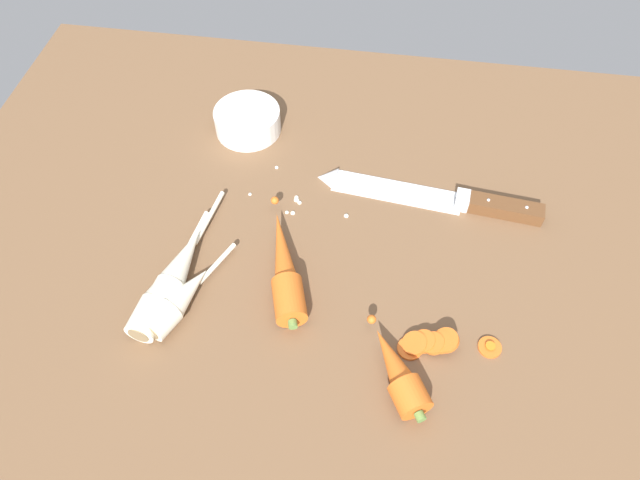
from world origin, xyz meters
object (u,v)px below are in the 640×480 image
object	(u,v)px
whole_carrot_second	(398,373)
parsnip_mid_left	(178,271)
chefs_knife	(424,195)
parsnip_front	(163,290)
parsnip_mid_right	(179,300)
whole_carrot	(285,268)
carrot_slice_stack	(428,343)
prep_bowl	(248,120)
carrot_slice_stray_near	(490,347)

from	to	relation	value
whole_carrot_second	parsnip_mid_left	bearing A→B (deg)	161.50
chefs_knife	whole_carrot_second	bearing A→B (deg)	-93.71
whole_carrot_second	parsnip_front	xyz separation A→B (cm)	(-31.98, 7.12, -0.12)
parsnip_mid_left	parsnip_mid_right	distance (cm)	4.64
parsnip_mid_left	parsnip_mid_right	size ratio (longest dim) A/B	1.37
whole_carrot_second	parsnip_mid_left	world-z (taller)	whole_carrot_second
whole_carrot	carrot_slice_stack	distance (cm)	21.50
carrot_slice_stack	chefs_knife	bearing A→B (deg)	93.53
whole_carrot	parsnip_mid_right	size ratio (longest dim) A/B	1.29
chefs_knife	prep_bowl	distance (cm)	32.01
whole_carrot	chefs_knife	bearing A→B (deg)	43.43
parsnip_mid_left	carrot_slice_stray_near	distance (cm)	42.67
carrot_slice_stray_near	whole_carrot	bearing A→B (deg)	166.33
carrot_slice_stray_near	prep_bowl	size ratio (longest dim) A/B	0.28
prep_bowl	whole_carrot	bearing A→B (deg)	-67.65
whole_carrot	parsnip_mid_right	world-z (taller)	whole_carrot
whole_carrot_second	parsnip_front	bearing A→B (deg)	167.45
carrot_slice_stack	parsnip_mid_left	bearing A→B (deg)	171.34
parsnip_mid_right	whole_carrot	bearing A→B (deg)	28.34
carrot_slice_stack	parsnip_front	bearing A→B (deg)	176.73
carrot_slice_stack	carrot_slice_stray_near	xyz separation A→B (cm)	(8.00, 1.01, -0.59)
carrot_slice_stack	carrot_slice_stray_near	distance (cm)	8.09
whole_carrot	prep_bowl	world-z (taller)	whole_carrot
chefs_knife	whole_carrot	world-z (taller)	whole_carrot
whole_carrot_second	parsnip_mid_right	bearing A→B (deg)	168.54
carrot_slice_stray_near	prep_bowl	bearing A→B (deg)	138.46
carrot_slice_stack	carrot_slice_stray_near	size ratio (longest dim) A/B	2.53
whole_carrot_second	parsnip_mid_right	world-z (taller)	whole_carrot_second
whole_carrot_second	prep_bowl	xyz separation A→B (cm)	(-28.11, 41.21, 0.05)
chefs_knife	carrot_slice_stray_near	distance (cm)	26.08
whole_carrot	carrot_slice_stack	bearing A→B (deg)	-21.36
chefs_knife	whole_carrot	bearing A→B (deg)	-136.57
whole_carrot	whole_carrot_second	size ratio (longest dim) A/B	1.62
parsnip_mid_left	whole_carrot	bearing A→B (deg)	10.12
parsnip_front	parsnip_mid_right	bearing A→B (deg)	-24.05
chefs_knife	whole_carrot	size ratio (longest dim) A/B	1.64
whole_carrot	prep_bowl	distance (cm)	30.60
parsnip_front	parsnip_mid_left	distance (cm)	3.40
parsnip_mid_left	carrot_slice_stray_near	xyz separation A→B (cm)	(42.42, -4.24, -1.62)
parsnip_front	carrot_slice_stray_near	xyz separation A→B (cm)	(43.51, -1.02, -1.62)
chefs_knife	carrot_slice_stray_near	bearing A→B (deg)	-68.49
parsnip_mid_left	carrot_slice_stack	world-z (taller)	parsnip_mid_left
carrot_slice_stray_near	parsnip_mid_left	bearing A→B (deg)	174.30
whole_carrot	parsnip_front	world-z (taller)	whole_carrot
whole_carrot_second	prep_bowl	size ratio (longest dim) A/B	1.20
chefs_knife	prep_bowl	world-z (taller)	prep_bowl
carrot_slice_stray_near	chefs_knife	bearing A→B (deg)	111.51
chefs_knife	parsnip_mid_left	xyz separation A→B (cm)	(-32.86, -20.03, 1.33)
whole_carrot_second	parsnip_front	distance (cm)	32.76
parsnip_front	prep_bowl	xyz separation A→B (cm)	(3.87, 34.09, 0.17)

